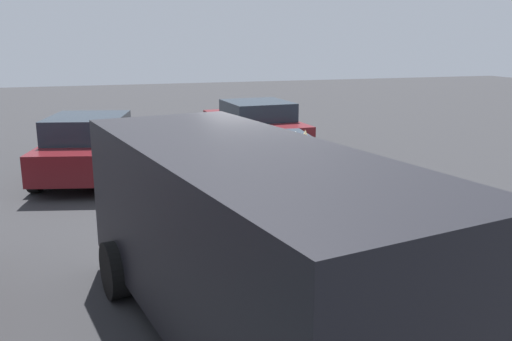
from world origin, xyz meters
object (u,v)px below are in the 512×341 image
object	(u,v)px
art_car_decorated	(271,179)
parked_sedan_near_left	(91,146)
parked_van_behind_right	(245,235)
parked_sedan_far_left	(254,127)

from	to	relation	value
art_car_decorated	parked_sedan_near_left	size ratio (longest dim) A/B	1.09
parked_van_behind_right	parked_sedan_far_left	distance (m)	9.72
parked_van_behind_right	parked_sedan_far_left	bearing A→B (deg)	151.62
parked_sedan_near_left	parked_sedan_far_left	bearing A→B (deg)	-57.29
parked_van_behind_right	parked_sedan_near_left	bearing A→B (deg)	179.75
art_car_decorated	parked_sedan_far_left	distance (m)	5.63
art_car_decorated	parked_van_behind_right	bearing A→B (deg)	-15.97
parked_van_behind_right	parked_sedan_far_left	xyz separation A→B (m)	(9.25, -2.96, -0.44)
parked_van_behind_right	art_car_decorated	bearing A→B (deg)	146.62
art_car_decorated	parked_sedan_far_left	world-z (taller)	art_car_decorated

